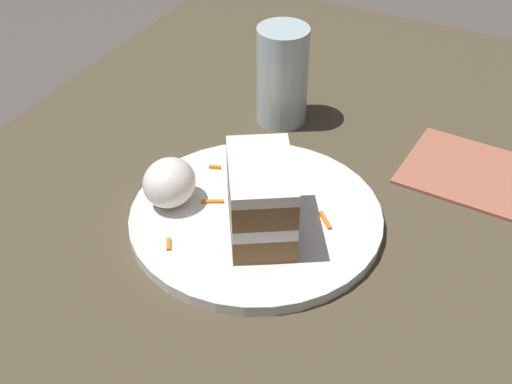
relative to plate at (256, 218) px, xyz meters
The scene contains 9 objects.
ground_plane 0.07m from the plate, 61.22° to the right, with size 6.00×6.00×0.00m, color #4C4742.
dining_table 0.06m from the plate, 61.22° to the right, with size 1.08×0.85×0.03m, color #4C422D.
plate is the anchor object (origin of this frame).
cake_slice 0.05m from the plate, 141.67° to the right, with size 0.12×0.11×0.08m.
cream_dollop 0.10m from the plate, 105.24° to the left, with size 0.06×0.05×0.05m, color white.
orange_garnish 0.09m from the plate, 25.73° to the left, with size 0.06×0.06×0.01m, color orange.
carrot_shreds_scatter 0.02m from the plate, 104.06° to the left, with size 0.15×0.17×0.00m.
drinking_glass 0.21m from the plate, 18.28° to the left, with size 0.06×0.06×0.13m.
menu_card 0.28m from the plate, 47.82° to the right, with size 0.13×0.20×0.00m, color #B2664C.
Camera 1 is at (-0.54, -0.21, 0.52)m, focal length 50.00 mm.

